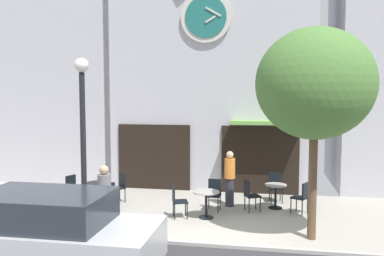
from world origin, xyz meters
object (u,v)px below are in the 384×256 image
object	(u,v)px
street_lamp	(83,142)
cafe_chair_mid_row	(120,185)
cafe_table_center	(206,199)
cafe_chair_curbside	(73,188)
cafe_chair_outer	(275,185)
pedestrian_orange	(230,178)
cafe_table_rightmost	(98,189)
cafe_chair_facing_street	(177,199)
street_tree	(315,84)
pedestrian_grey	(105,198)
cafe_table_near_door	(276,192)
parked_car_silver	(44,234)
cafe_chair_near_lamp	(214,192)
cafe_chair_right_end	(302,195)
cafe_chair_near_tree	(108,195)
cafe_chair_under_awning	(250,193)

from	to	relation	value
street_lamp	cafe_chair_mid_row	bearing A→B (deg)	89.40
cafe_table_center	cafe_chair_curbside	distance (m)	4.24
cafe_chair_outer	pedestrian_orange	size ratio (longest dim) A/B	0.54
cafe_table_rightmost	cafe_chair_facing_street	world-z (taller)	cafe_chair_facing_street
street_tree	cafe_table_center	bearing A→B (deg)	156.58
pedestrian_grey	pedestrian_orange	xyz separation A→B (m)	(2.74, 3.00, 0.00)
cafe_table_rightmost	cafe_table_near_door	distance (m)	5.29
cafe_chair_outer	cafe_table_near_door	bearing A→B (deg)	-90.58
cafe_table_rightmost	cafe_chair_facing_street	size ratio (longest dim) A/B	0.87
street_lamp	parked_car_silver	distance (m)	3.12
cafe_chair_near_lamp	pedestrian_grey	distance (m)	3.43
cafe_chair_near_lamp	parked_car_silver	xyz separation A→B (m)	(-2.56, -4.82, 0.23)
cafe_table_center	pedestrian_grey	world-z (taller)	pedestrian_grey
cafe_chair_right_end	cafe_table_rightmost	bearing A→B (deg)	-176.39
cafe_chair_curbside	pedestrian_orange	bearing A→B (deg)	8.63
cafe_chair_near_tree	pedestrian_grey	distance (m)	1.73
cafe_chair_under_awning	cafe_table_near_door	bearing A→B (deg)	32.38
street_lamp	cafe_chair_curbside	distance (m)	2.79
cafe_chair_under_awning	cafe_chair_mid_row	world-z (taller)	same
cafe_table_near_door	cafe_chair_facing_street	world-z (taller)	cafe_chair_facing_street
cafe_chair_near_lamp	cafe_chair_curbside	distance (m)	4.31
cafe_table_center	cafe_chair_under_awning	xyz separation A→B (m)	(1.14, 0.85, -0.00)
cafe_chair_facing_street	pedestrian_orange	size ratio (longest dim) A/B	0.54
cafe_chair_under_awning	cafe_table_center	bearing A→B (deg)	-143.37
cafe_table_center	cafe_chair_facing_street	xyz separation A→B (m)	(-0.78, -0.14, -0.00)
cafe_table_center	cafe_chair_mid_row	distance (m)	3.14
street_tree	parked_car_silver	size ratio (longest dim) A/B	1.13
cafe_chair_right_end	cafe_chair_outer	bearing A→B (deg)	120.46
street_lamp	cafe_chair_near_tree	distance (m)	2.03
cafe_table_center	cafe_table_rightmost	bearing A→B (deg)	171.31
cafe_chair_near_lamp	parked_car_silver	world-z (taller)	parked_car_silver
cafe_chair_right_end	cafe_chair_near_lamp	world-z (taller)	same
cafe_table_rightmost	cafe_chair_right_end	bearing A→B (deg)	3.61
street_lamp	cafe_table_center	distance (m)	3.60
pedestrian_grey	parked_car_silver	distance (m)	2.35
cafe_table_rightmost	cafe_chair_near_lamp	xyz separation A→B (m)	(3.46, 0.29, -0.01)
street_lamp	cafe_table_center	size ratio (longest dim) A/B	5.78
cafe_chair_facing_street	cafe_chair_right_end	bearing A→B (deg)	16.88
cafe_table_center	cafe_chair_near_tree	xyz separation A→B (m)	(-2.81, -0.08, -0.00)
cafe_table_center	cafe_chair_facing_street	distance (m)	0.79
cafe_chair_near_lamp	cafe_chair_facing_street	bearing A→B (deg)	-133.35
cafe_chair_outer	cafe_chair_near_lamp	xyz separation A→B (m)	(-1.77, -1.31, 0.00)
cafe_table_rightmost	cafe_chair_facing_street	distance (m)	2.66
cafe_chair_facing_street	cafe_chair_near_tree	size ratio (longest dim) A/B	1.00
cafe_chair_under_awning	cafe_chair_outer	bearing A→B (deg)	59.66
cafe_table_rightmost	cafe_chair_curbside	size ratio (longest dim) A/B	0.87
cafe_table_near_door	pedestrian_grey	size ratio (longest dim) A/B	0.43
cafe_chair_facing_street	cafe_chair_right_end	size ratio (longest dim) A/B	1.00
cafe_chair_curbside	pedestrian_orange	xyz separation A→B (m)	(4.72, 0.72, 0.33)
street_lamp	street_tree	size ratio (longest dim) A/B	0.87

